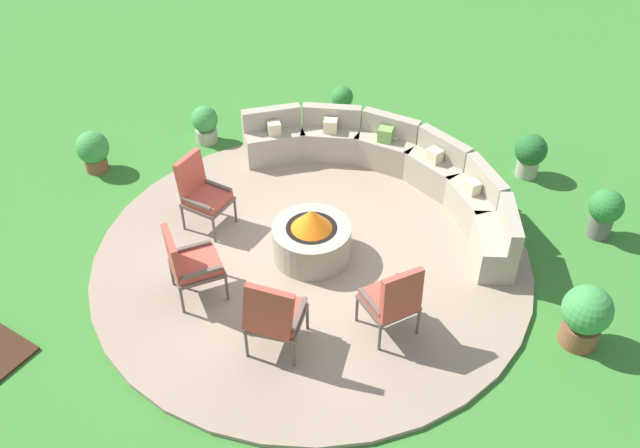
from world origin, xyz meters
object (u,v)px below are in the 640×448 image
Objects in this scene: curved_stone_bench at (395,169)px; lounge_chair_front_left at (201,192)px; potted_plant_5 at (530,153)px; potted_plant_1 at (93,150)px; potted_plant_3 at (342,101)px; lounge_chair_back_left at (274,315)px; lounge_chair_front_right at (189,262)px; potted_plant_0 at (586,315)px; potted_plant_2 at (205,123)px; fire_pit at (312,238)px; potted_plant_4 at (605,211)px; lounge_chair_back_right at (393,299)px.

lounge_chair_front_left reaches higher than curved_stone_bench.
curved_stone_bench is 6.65× the size of potted_plant_5.
potted_plant_3 is (2.38, 3.34, -0.04)m from potted_plant_1.
lounge_chair_back_left is 5.03m from potted_plant_5.
lounge_chair_front_right reaches higher than potted_plant_0.
potted_plant_3 is (0.09, 3.51, -0.30)m from lounge_chair_front_left.
potted_plant_0 is at bearing -8.94° from potted_plant_2.
potted_plant_2 is at bearing 153.88° from fire_pit.
lounge_chair_front_left is 1.30× the size of potted_plant_0.
lounge_chair_front_left is 1.45× the size of potted_plant_4.
potted_plant_1 is at bearing 143.65° from lounge_chair_back_left.
lounge_chair_front_left is 1.36m from lounge_chair_front_right.
fire_pit is 1.65m from lounge_chair_back_left.
potted_plant_0 reaches higher than potted_plant_5.
lounge_chair_front_right is at bearing 155.08° from lounge_chair_back_left.
lounge_chair_front_left reaches higher than potted_plant_0.
potted_plant_0 is 1.17× the size of potted_plant_5.
lounge_chair_front_right reaches higher than potted_plant_3.
lounge_chair_back_left reaches higher than potted_plant_0.
lounge_chair_front_right is 0.91× the size of lounge_chair_back_left.
potted_plant_1 is at bearing -96.37° from lounge_chair_front_left.
potted_plant_1 is (-3.89, -0.07, 0.00)m from fire_pit.
potted_plant_3 is 3.24m from potted_plant_5.
potted_plant_0 is at bearing 95.97° from lounge_chair_front_left.
potted_plant_4 is (4.64, 2.74, -0.19)m from lounge_chair_front_left.
potted_plant_3 is at bearing 114.70° from fire_pit.
potted_plant_0 is at bearing -30.75° from lounge_chair_back_right.
potted_plant_5 is at bearing 43.31° from curved_stone_bench.
potted_plant_0 is 3.30m from potted_plant_5.
lounge_chair_back_left is at bearing -18.60° from potted_plant_1.
potted_plant_5 reaches higher than potted_plant_2.
potted_plant_5 is at bearing 21.64° from potted_plant_2.
fire_pit is 1.90m from curved_stone_bench.
potted_plant_2 is 1.10× the size of potted_plant_3.
lounge_chair_front_right is at bearing -156.51° from potted_plant_0.
lounge_chair_back_right is 2.18m from potted_plant_0.
lounge_chair_front_right is 1.56× the size of potted_plant_1.
lounge_chair_front_left reaches higher than potted_plant_4.
potted_plant_0 is (1.88, 1.08, -0.16)m from lounge_chair_back_right.
potted_plant_0 is 6.42m from potted_plant_2.
lounge_chair_back_left is 1.79× the size of potted_plant_2.
lounge_chair_back_left is 4.64m from potted_plant_1.
potted_plant_3 is 0.78× the size of potted_plant_4.
lounge_chair_front_left is 2.20m from potted_plant_2.
curved_stone_bench is 3.21m from potted_plant_2.
lounge_chair_back_right reaches higher than potted_plant_3.
potted_plant_4 reaches higher than potted_plant_2.
potted_plant_5 is (2.58, 4.70, -0.20)m from lounge_chair_front_right.
lounge_chair_front_right reaches higher than potted_plant_1.
potted_plant_3 is 0.82× the size of potted_plant_5.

